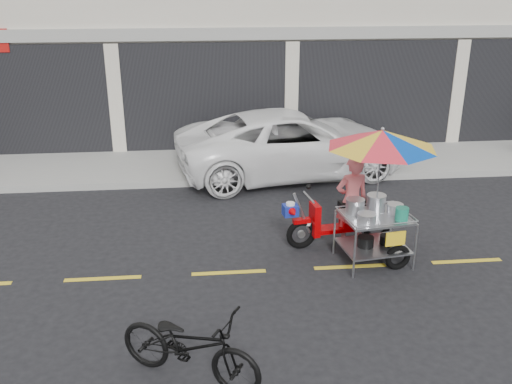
{
  "coord_description": "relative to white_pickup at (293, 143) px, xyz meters",
  "views": [
    {
      "loc": [
        -2.36,
        -8.12,
        4.55
      ],
      "look_at": [
        -1.5,
        0.6,
        1.15
      ],
      "focal_mm": 40.0,
      "sensor_mm": 36.0,
      "label": 1
    }
  ],
  "objects": [
    {
      "name": "food_vendor_rig",
      "position": [
        0.57,
        -4.24,
        0.68
      ],
      "size": [
        2.48,
        1.99,
        2.3
      ],
      "rotation": [
        0.0,
        0.0,
        0.15
      ],
      "color": "black",
      "rests_on": "ground"
    },
    {
      "name": "sidewalk",
      "position": [
        0.23,
        0.8,
        -0.69
      ],
      "size": [
        45.0,
        3.0,
        0.15
      ],
      "primitive_type": "cube",
      "color": "gray",
      "rests_on": "ground"
    },
    {
      "name": "centerline",
      "position": [
        0.23,
        -4.7,
        -0.76
      ],
      "size": [
        42.0,
        0.1,
        0.01
      ],
      "primitive_type": "cube",
      "color": "gold",
      "rests_on": "ground"
    },
    {
      "name": "white_pickup",
      "position": [
        0.0,
        0.0,
        0.0
      ],
      "size": [
        5.82,
        3.42,
        1.52
      ],
      "primitive_type": "imported",
      "rotation": [
        0.0,
        0.0,
        1.74
      ],
      "color": "white",
      "rests_on": "ground"
    },
    {
      "name": "near_bicycle",
      "position": [
        -2.36,
        -7.23,
        -0.28
      ],
      "size": [
        1.92,
        1.46,
        0.97
      ],
      "primitive_type": "imported",
      "rotation": [
        0.0,
        0.0,
        1.06
      ],
      "color": "black",
      "rests_on": "ground"
    },
    {
      "name": "ground",
      "position": [
        0.23,
        -4.7,
        -0.76
      ],
      "size": [
        90.0,
        90.0,
        0.0
      ],
      "primitive_type": "plane",
      "color": "black"
    }
  ]
}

